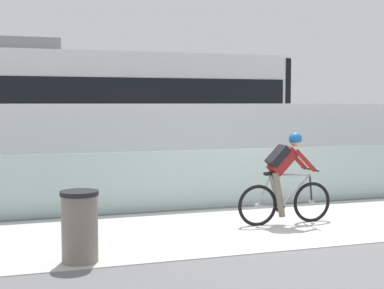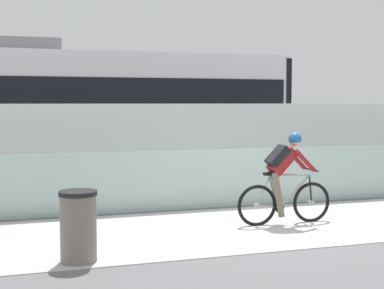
# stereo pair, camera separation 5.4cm
# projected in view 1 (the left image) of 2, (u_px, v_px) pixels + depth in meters

# --- Properties ---
(ground_plane) EXTENTS (200.00, 200.00, 0.00)m
(ground_plane) POSITION_uv_depth(u_px,v_px,m) (271.00, 225.00, 9.55)
(ground_plane) COLOR slate
(bike_path_deck) EXTENTS (32.00, 3.20, 0.01)m
(bike_path_deck) POSITION_uv_depth(u_px,v_px,m) (271.00, 225.00, 9.55)
(bike_path_deck) COLOR beige
(bike_path_deck) RESTS_ON ground
(glass_parapet) EXTENTS (32.00, 0.05, 1.18)m
(glass_parapet) POSITION_uv_depth(u_px,v_px,m) (231.00, 178.00, 11.27)
(glass_parapet) COLOR #ADC6C1
(glass_parapet) RESTS_ON ground
(concrete_barrier_wall) EXTENTS (32.00, 0.36, 2.10)m
(concrete_barrier_wall) POSITION_uv_depth(u_px,v_px,m) (203.00, 148.00, 12.94)
(concrete_barrier_wall) COLOR white
(concrete_barrier_wall) RESTS_ON ground
(tram_rail_near) EXTENTS (32.00, 0.08, 0.01)m
(tram_rail_near) POSITION_uv_depth(u_px,v_px,m) (174.00, 179.00, 15.38)
(tram_rail_near) COLOR #595654
(tram_rail_near) RESTS_ON ground
(tram_rail_far) EXTENTS (32.00, 0.08, 0.01)m
(tram_rail_far) POSITION_uv_depth(u_px,v_px,m) (161.00, 172.00, 16.74)
(tram_rail_far) COLOR #595654
(tram_rail_far) RESTS_ON ground
(tram) EXTENTS (11.06, 2.54, 3.81)m
(tram) POSITION_uv_depth(u_px,v_px,m) (89.00, 111.00, 15.24)
(tram) COLOR silver
(tram) RESTS_ON ground
(cyclist_on_bike) EXTENTS (1.77, 0.58, 1.61)m
(cyclist_on_bike) POSITION_uv_depth(u_px,v_px,m) (285.00, 179.00, 9.57)
(cyclist_on_bike) COLOR black
(cyclist_on_bike) RESTS_ON ground
(trash_bin) EXTENTS (0.51, 0.51, 0.96)m
(trash_bin) POSITION_uv_depth(u_px,v_px,m) (80.00, 226.00, 7.30)
(trash_bin) COLOR slate
(trash_bin) RESTS_ON ground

